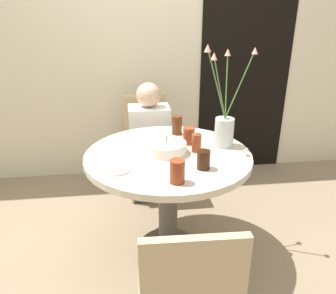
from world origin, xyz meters
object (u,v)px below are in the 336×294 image
(birthday_cake, at_px, (166,148))
(drink_glass_2, at_px, (204,160))
(chair_left_flank, at_px, (147,140))
(drink_glass_4, at_px, (177,125))
(drink_glass_1, at_px, (189,136))
(drink_glass_3, at_px, (177,171))
(drink_glass_0, at_px, (196,143))
(person_guest, at_px, (150,147))
(flower_vase, at_px, (224,125))
(side_plate, at_px, (116,169))

(birthday_cake, xyz_separation_m, drink_glass_2, (0.18, -0.24, 0.02))
(birthday_cake, height_order, drink_glass_2, birthday_cake)
(chair_left_flank, relative_size, drink_glass_4, 6.51)
(chair_left_flank, xyz_separation_m, drink_glass_4, (0.19, -0.57, 0.33))
(drink_glass_1, bearing_deg, drink_glass_3, -106.70)
(drink_glass_1, distance_m, drink_glass_2, 0.39)
(drink_glass_0, xyz_separation_m, person_guest, (-0.25, 0.75, -0.32))
(drink_glass_2, bearing_deg, drink_glass_1, 92.04)
(chair_left_flank, height_order, drink_glass_4, same)
(flower_vase, relative_size, drink_glass_0, 5.60)
(birthday_cake, distance_m, flower_vase, 0.41)
(flower_vase, xyz_separation_m, person_guest, (-0.44, 0.67, -0.41))
(birthday_cake, bearing_deg, drink_glass_3, -88.71)
(drink_glass_0, height_order, drink_glass_2, drink_glass_0)
(birthday_cake, height_order, drink_glass_1, birthday_cake)
(drink_glass_1, height_order, drink_glass_3, drink_glass_3)
(drink_glass_2, distance_m, drink_glass_3, 0.22)
(side_plate, height_order, drink_glass_4, drink_glass_4)
(drink_glass_3, xyz_separation_m, drink_glass_4, (0.11, 0.72, 0.01))
(chair_left_flank, xyz_separation_m, drink_glass_2, (0.25, -1.15, 0.31))
(person_guest, bearing_deg, drink_glass_0, -71.60)
(chair_left_flank, xyz_separation_m, drink_glass_3, (0.08, -1.29, 0.32))
(chair_left_flank, bearing_deg, drink_glass_3, -91.61)
(drink_glass_1, height_order, drink_glass_4, drink_glass_4)
(birthday_cake, relative_size, drink_glass_1, 2.24)
(birthday_cake, distance_m, drink_glass_1, 0.22)
(side_plate, distance_m, drink_glass_2, 0.49)
(drink_glass_2, height_order, person_guest, person_guest)
(birthday_cake, bearing_deg, flower_vase, 11.22)
(flower_vase, bearing_deg, drink_glass_0, -158.99)
(birthday_cake, relative_size, flower_vase, 0.38)
(drink_glass_3, relative_size, drink_glass_4, 0.92)
(drink_glass_0, bearing_deg, flower_vase, 21.01)
(drink_glass_4, bearing_deg, drink_glass_2, -83.60)
(chair_left_flank, height_order, person_guest, person_guest)
(drink_glass_0, distance_m, person_guest, 0.85)
(drink_glass_3, height_order, drink_glass_4, drink_glass_4)
(side_plate, xyz_separation_m, drink_glass_2, (0.49, -0.05, 0.05))
(flower_vase, height_order, drink_glass_3, flower_vase)
(drink_glass_4, bearing_deg, chair_left_flank, 108.17)
(side_plate, bearing_deg, drink_glass_3, -30.70)
(chair_left_flank, relative_size, drink_glass_2, 8.12)
(drink_glass_0, bearing_deg, chair_left_flank, 106.18)
(drink_glass_0, distance_m, drink_glass_4, 0.34)
(birthday_cake, bearing_deg, drink_glass_2, -53.50)
(chair_left_flank, bearing_deg, drink_glass_0, -79.04)
(chair_left_flank, height_order, side_plate, chair_left_flank)
(birthday_cake, distance_m, drink_glass_3, 0.39)
(chair_left_flank, distance_m, drink_glass_0, 1.00)
(chair_left_flank, height_order, flower_vase, flower_vase)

